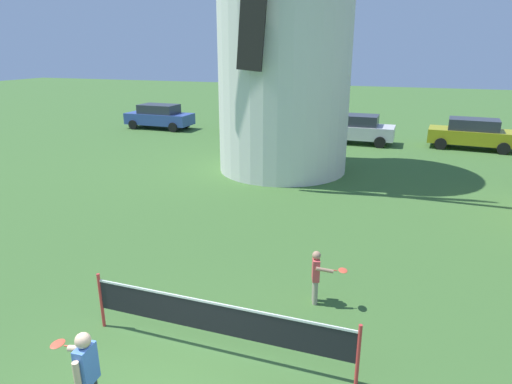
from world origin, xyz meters
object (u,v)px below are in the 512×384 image
object	(u,v)px
player_near	(86,372)
player_far	(317,274)
parked_car_green	(257,120)
parked_car_silver	(356,129)
windmill	(285,4)
parked_car_blue	(159,116)
tennis_net	(217,319)
parked_car_mustard	(472,133)

from	to	relation	value
player_near	player_far	bearing A→B (deg)	59.55
parked_car_green	parked_car_silver	distance (m)	6.17
windmill	parked_car_blue	bearing A→B (deg)	145.38
player_near	parked_car_silver	world-z (taller)	parked_car_silver
windmill	tennis_net	xyz separation A→B (m)	(2.32, -12.06, -5.96)
player_near	player_far	xyz separation A→B (m)	(2.36, 4.01, -0.15)
windmill	player_near	distance (m)	15.17
parked_car_blue	player_near	bearing A→B (deg)	-61.22
windmill	parked_car_blue	xyz separation A→B (m)	(-10.38, 7.16, -5.83)
player_far	parked_car_green	xyz separation A→B (m)	(-7.39, 17.56, 0.15)
windmill	player_near	bearing A→B (deg)	-84.99
parked_car_blue	parked_car_green	distance (m)	6.58
tennis_net	parked_car_blue	xyz separation A→B (m)	(-12.69, 19.22, 0.13)
player_far	parked_car_silver	distance (m)	16.66
player_far	parked_car_green	distance (m)	19.05
windmill	parked_car_green	xyz separation A→B (m)	(-3.81, 7.62, -5.83)
player_near	player_far	world-z (taller)	player_near
player_far	tennis_net	bearing A→B (deg)	-120.80
player_near	windmill	bearing A→B (deg)	95.01
windmill	player_near	world-z (taller)	windmill
player_near	tennis_net	bearing A→B (deg)	59.93
parked_car_silver	player_far	bearing A→B (deg)	-85.52
player_near	parked_car_blue	bearing A→B (deg)	118.78
player_near	parked_car_green	distance (m)	22.15
windmill	player_far	bearing A→B (deg)	-70.17
player_far	parked_car_green	size ratio (longest dim) A/B	0.29
parked_car_blue	windmill	bearing A→B (deg)	-34.62
windmill	player_far	xyz separation A→B (m)	(3.58, -9.94, -5.98)
tennis_net	parked_car_mustard	size ratio (longest dim) A/B	1.09
parked_car_blue	parked_car_mustard	bearing A→B (deg)	0.17
parked_car_mustard	windmill	bearing A→B (deg)	-138.50
tennis_net	parked_car_green	xyz separation A→B (m)	(-6.13, 19.68, 0.12)
tennis_net	player_near	bearing A→B (deg)	-120.07
parked_car_silver	parked_car_green	bearing A→B (deg)	171.12
player_far	parked_car_blue	world-z (taller)	parked_car_blue
parked_car_blue	parked_car_silver	xyz separation A→B (m)	(12.66, -0.50, -0.00)
player_far	parked_car_blue	xyz separation A→B (m)	(-13.96, 17.10, 0.15)
player_near	parked_car_green	bearing A→B (deg)	103.14
player_near	parked_car_blue	size ratio (longest dim) A/B	0.33
player_far	player_near	bearing A→B (deg)	-120.45
tennis_net	player_near	size ratio (longest dim) A/B	3.34
windmill	tennis_net	distance (m)	13.65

